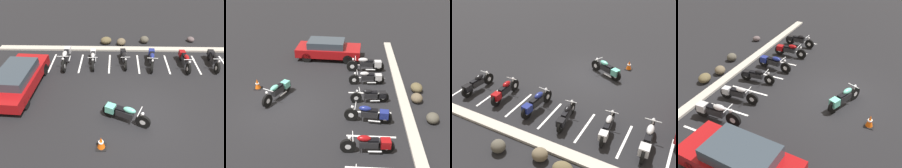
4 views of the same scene
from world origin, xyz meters
The scene contains 21 objects.
ground centered at (0.00, 0.00, 0.00)m, with size 60.00×60.00×0.00m, color black.
motorcycle_teal_featured centered at (-0.80, -0.45, 0.46)m, with size 2.07×1.06×0.87m.
parked_bike_0 centered at (-4.15, 4.26, 0.48)m, with size 0.65×2.32×0.91m.
parked_bike_1 centered at (-2.53, 4.26, 0.42)m, with size 0.57×2.02×0.79m.
parked_bike_2 centered at (-0.67, 4.35, 0.41)m, with size 0.56×1.95×0.77m.
parked_bike_3 centered at (0.98, 4.21, 0.45)m, with size 0.62×2.16×0.85m.
parked_bike_4 centered at (2.90, 4.11, 0.44)m, with size 0.60×2.13×0.84m.
parked_bike_5 centered at (4.64, 4.22, 0.44)m, with size 0.59×2.11×0.83m.
car_red centered at (-6.05, 1.65, 0.68)m, with size 2.04×4.39×1.29m.
concrete_curb centered at (0.00, 5.99, 0.06)m, with size 18.00×0.50×0.12m, color #A8A399.
landscape_rock_0 centered at (4.15, 7.28, 0.18)m, with size 0.54×0.44×0.36m, color #534749.
landscape_rock_1 centered at (-0.81, 6.64, 0.25)m, with size 0.57×0.61×0.50m, color brown.
landscape_rock_2 centered at (-1.86, 6.84, 0.25)m, with size 0.75×0.60×0.50m, color brown.
landscape_rock_3 centered at (0.83, 7.03, 0.25)m, with size 0.56×0.60×0.49m, color #48443A.
traffic_cone centered at (-1.68, -1.87, 0.27)m, with size 0.40×0.40×0.57m.
stall_line_0 centered at (-5.05, 4.22, 0.00)m, with size 0.10×2.10×0.00m, color white.
stall_line_1 centered at (-3.30, 4.22, 0.00)m, with size 0.10×2.10×0.00m, color white.
stall_line_2 centered at (-1.55, 4.22, 0.00)m, with size 0.10×2.10×0.00m, color white.
stall_line_3 centered at (0.21, 4.22, 0.00)m, with size 0.10×2.10×0.00m, color white.
stall_line_4 centered at (1.96, 4.22, 0.00)m, with size 0.10×2.10×0.00m, color white.
stall_line_5 centered at (3.72, 4.22, 0.00)m, with size 0.10×2.10×0.00m, color white.
Camera 1 is at (-1.14, -7.09, 7.14)m, focal length 35.00 mm.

